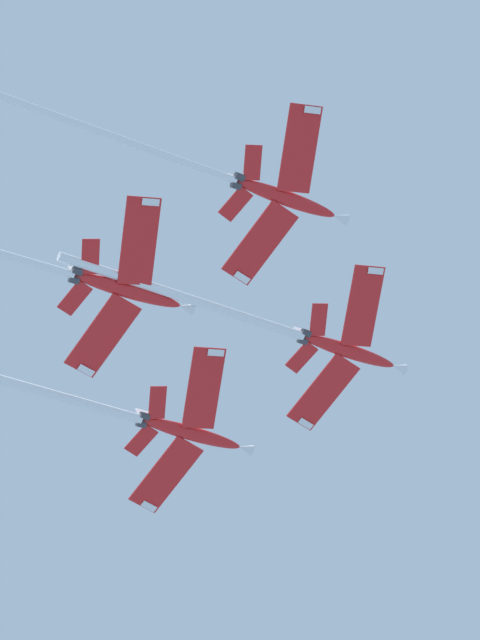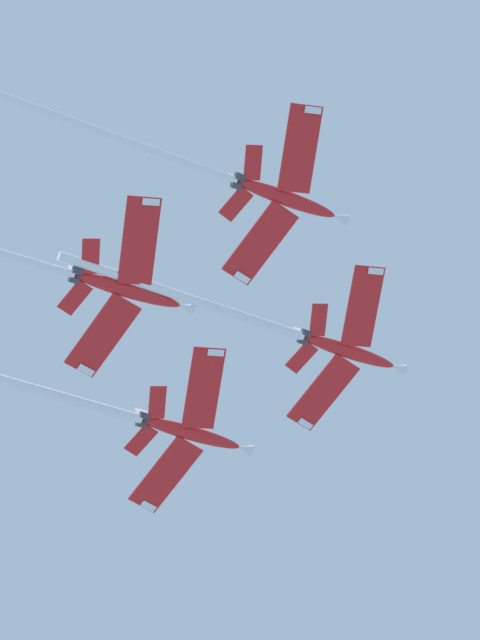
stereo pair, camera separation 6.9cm
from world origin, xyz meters
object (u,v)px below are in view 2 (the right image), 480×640
object	(u,v)px
jet_left_wing	(127,415)
jet_slot	(71,274)
jet_lead	(290,332)
jet_right_wing	(239,181)

from	to	relation	value
jet_left_wing	jet_slot	world-z (taller)	jet_left_wing
jet_lead	jet_right_wing	world-z (taller)	jet_lead
jet_left_wing	jet_slot	xyz separation A→B (m)	(0.78, -16.63, -3.42)
jet_right_wing	jet_left_wing	bearing A→B (deg)	135.73
jet_left_wing	jet_right_wing	bearing A→B (deg)	-44.27
jet_left_wing	jet_slot	distance (m)	16.99
jet_lead	jet_left_wing	xyz separation A→B (m)	(-18.84, 1.37, -4.96)
jet_right_wing	jet_slot	distance (m)	19.39
jet_lead	jet_slot	size ratio (longest dim) A/B	0.98
jet_right_wing	jet_slot	bearing A→B (deg)	172.84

